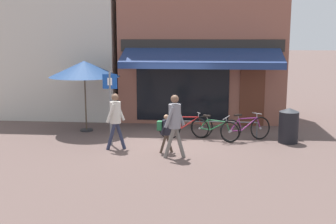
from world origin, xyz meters
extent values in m
plane|color=brown|center=(0.00, 0.00, 0.00)|extent=(160.00, 160.00, 0.00)
cube|color=#8E5647|center=(0.97, 4.34, 3.11)|extent=(6.28, 3.00, 6.22)
cube|color=black|center=(0.28, 2.83, 1.25)|extent=(3.45, 0.04, 2.20)
cube|color=#5B2D1E|center=(2.85, 2.83, 1.05)|extent=(0.90, 0.04, 2.10)
cube|color=#282623|center=(0.97, 2.82, 2.95)|extent=(5.96, 0.06, 0.44)
cube|color=navy|center=(0.97, 2.12, 2.63)|extent=(5.65, 1.45, 0.50)
cube|color=navy|center=(0.97, 1.40, 2.30)|extent=(5.65, 0.03, 0.20)
cube|color=beige|center=(-4.96, 4.84, 3.13)|extent=(5.18, 4.00, 6.27)
cylinder|color=#47494F|center=(1.52, 0.75, 0.55)|extent=(2.69, 0.04, 0.04)
cylinder|color=#47494F|center=(0.23, 0.75, 0.28)|extent=(0.04, 0.04, 0.55)
cylinder|color=#47494F|center=(2.82, 0.75, 0.28)|extent=(0.04, 0.04, 0.55)
torus|color=black|center=(1.05, 0.75, 0.36)|extent=(0.73, 0.26, 0.72)
cylinder|color=#9E9EA3|center=(1.05, 0.75, 0.36)|extent=(0.08, 0.08, 0.08)
torus|color=black|center=(0.01, 0.54, 0.36)|extent=(0.73, 0.26, 0.72)
cylinder|color=#9E9EA3|center=(0.01, 0.54, 0.36)|extent=(0.08, 0.08, 0.08)
cylinder|color=#B21E1E|center=(0.65, 0.69, 0.52)|extent=(0.58, 0.19, 0.38)
cylinder|color=#B21E1E|center=(0.61, 0.70, 0.70)|extent=(0.65, 0.16, 0.05)
cylinder|color=#B21E1E|center=(0.33, 0.63, 0.53)|extent=(0.13, 0.06, 0.38)
cylinder|color=#B21E1E|center=(0.19, 0.58, 0.35)|extent=(0.37, 0.11, 0.05)
cylinder|color=#B21E1E|center=(0.15, 0.59, 0.53)|extent=(0.31, 0.14, 0.37)
cylinder|color=#B21E1E|center=(0.99, 0.76, 0.53)|extent=(0.16, 0.05, 0.35)
cylinder|color=#9E9EA3|center=(0.27, 0.64, 0.76)|extent=(0.06, 0.03, 0.11)
cube|color=black|center=(0.25, 0.64, 0.83)|extent=(0.26, 0.15, 0.06)
cylinder|color=#9E9EA3|center=(0.93, 0.77, 0.76)|extent=(0.03, 0.05, 0.14)
cylinder|color=#9E9EA3|center=(0.92, 0.78, 0.83)|extent=(0.13, 0.51, 0.08)
torus|color=black|center=(1.92, 0.30, 0.33)|extent=(0.64, 0.36, 0.66)
cylinder|color=#9E9EA3|center=(1.92, 0.30, 0.33)|extent=(0.09, 0.09, 0.07)
torus|color=black|center=(0.97, 0.73, 0.33)|extent=(0.64, 0.36, 0.66)
cylinder|color=#9E9EA3|center=(0.97, 0.73, 0.33)|extent=(0.09, 0.09, 0.07)
cylinder|color=#23703D|center=(1.56, 0.46, 0.48)|extent=(0.53, 0.29, 0.35)
cylinder|color=#23703D|center=(1.52, 0.46, 0.65)|extent=(0.60, 0.30, 0.05)
cylinder|color=#23703D|center=(1.27, 0.59, 0.48)|extent=(0.12, 0.05, 0.35)
cylinder|color=#23703D|center=(1.14, 0.66, 0.32)|extent=(0.35, 0.18, 0.05)
cylinder|color=#23703D|center=(1.10, 0.66, 0.49)|extent=(0.29, 0.18, 0.35)
cylinder|color=#23703D|center=(1.86, 0.31, 0.48)|extent=(0.15, 0.07, 0.32)
cylinder|color=#9E9EA3|center=(1.21, 0.60, 0.70)|extent=(0.06, 0.03, 0.11)
cube|color=black|center=(1.19, 0.60, 0.77)|extent=(0.26, 0.19, 0.06)
cylinder|color=#9E9EA3|center=(1.81, 0.32, 0.71)|extent=(0.04, 0.04, 0.14)
cylinder|color=#9E9EA3|center=(1.80, 0.32, 0.78)|extent=(0.24, 0.48, 0.06)
torus|color=black|center=(2.92, 0.75, 0.37)|extent=(0.70, 0.44, 0.74)
cylinder|color=#9E9EA3|center=(2.92, 0.75, 0.37)|extent=(0.09, 0.09, 0.07)
torus|color=black|center=(1.95, 0.24, 0.37)|extent=(0.70, 0.44, 0.74)
cylinder|color=#9E9EA3|center=(1.95, 0.24, 0.37)|extent=(0.09, 0.09, 0.07)
cylinder|color=#892D7A|center=(2.55, 0.57, 0.53)|extent=(0.54, 0.34, 0.39)
cylinder|color=#892D7A|center=(2.50, 0.57, 0.72)|extent=(0.62, 0.35, 0.05)
cylinder|color=#892D7A|center=(2.25, 0.41, 0.54)|extent=(0.12, 0.05, 0.39)
cylinder|color=#892D7A|center=(2.12, 0.33, 0.36)|extent=(0.36, 0.21, 0.05)
cylinder|color=#892D7A|center=(2.07, 0.32, 0.55)|extent=(0.29, 0.21, 0.39)
cylinder|color=#892D7A|center=(2.86, 0.74, 0.54)|extent=(0.16, 0.07, 0.36)
cylinder|color=#9E9EA3|center=(2.19, 0.40, 0.78)|extent=(0.06, 0.03, 0.11)
cube|color=black|center=(2.17, 0.40, 0.85)|extent=(0.26, 0.20, 0.06)
cylinder|color=#9E9EA3|center=(2.80, 0.73, 0.78)|extent=(0.04, 0.05, 0.14)
cylinder|color=#9E9EA3|center=(2.80, 0.73, 0.85)|extent=(0.26, 0.47, 0.07)
cylinder|color=#282D47|center=(-1.35, -0.79, 0.40)|extent=(0.34, 0.13, 0.82)
cylinder|color=#282D47|center=(-1.59, -0.95, 0.40)|extent=(0.34, 0.13, 0.82)
cylinder|color=beige|center=(-1.47, -0.87, 1.11)|extent=(0.35, 0.35, 0.63)
sphere|color=brown|center=(-1.47, -0.87, 1.56)|extent=(0.21, 0.21, 0.21)
cylinder|color=beige|center=(-1.58, -1.04, 1.11)|extent=(0.28, 0.13, 0.56)
cylinder|color=beige|center=(-1.36, -0.70, 1.11)|extent=(0.28, 0.13, 0.56)
cylinder|color=#47382D|center=(0.13, -1.03, 0.27)|extent=(0.23, 0.09, 0.55)
cylinder|color=#47382D|center=(-0.03, -1.16, 0.27)|extent=(0.23, 0.09, 0.55)
cylinder|color=black|center=(0.05, -1.10, 0.74)|extent=(0.25, 0.25, 0.42)
sphere|color=#A87A5B|center=(0.05, -1.10, 1.05)|extent=(0.14, 0.14, 0.14)
cylinder|color=black|center=(-0.02, -1.23, 0.74)|extent=(0.20, 0.10, 0.38)
cylinder|color=black|center=(0.11, -0.96, 0.74)|extent=(0.20, 0.10, 0.38)
cube|color=#23663D|center=(-0.14, -1.09, 0.79)|extent=(0.15, 0.21, 0.25)
cylinder|color=slate|center=(0.46, -1.50, 0.42)|extent=(0.36, 0.17, 0.86)
cylinder|color=slate|center=(0.18, -1.63, 0.42)|extent=(0.36, 0.17, 0.86)
cylinder|color=gray|center=(0.32, -1.57, 1.16)|extent=(0.39, 0.39, 0.66)
sphere|color=brown|center=(0.32, -1.57, 1.64)|extent=(0.22, 0.22, 0.22)
cylinder|color=gray|center=(0.19, -1.74, 1.16)|extent=(0.29, 0.10, 0.59)
cylinder|color=gray|center=(0.45, -1.40, 1.16)|extent=(0.29, 0.10, 0.59)
cylinder|color=black|center=(3.75, 0.40, 0.49)|extent=(0.61, 0.61, 0.98)
cone|color=#33353A|center=(3.75, 0.40, 1.04)|extent=(0.62, 0.62, 0.12)
cylinder|color=slate|center=(-1.71, -0.41, 1.12)|extent=(0.07, 0.07, 2.24)
cube|color=#14429E|center=(-1.71, -0.42, 1.96)|extent=(0.44, 0.02, 0.44)
cube|color=white|center=(-1.71, -0.44, 1.96)|extent=(0.14, 0.01, 0.22)
cylinder|color=#4C3D2D|center=(-3.02, 1.40, 1.21)|extent=(0.05, 0.05, 2.41)
cone|color=navy|center=(-3.02, 1.40, 2.19)|extent=(2.42, 2.42, 0.55)
cylinder|color=#262628|center=(-3.02, 1.40, 0.03)|extent=(0.44, 0.44, 0.06)
camera|label=1|loc=(1.17, -12.74, 3.35)|focal=45.00mm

